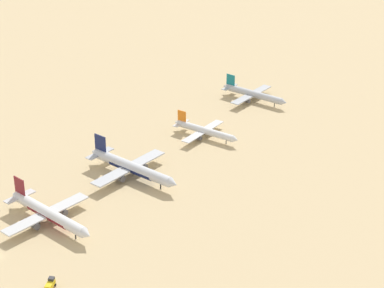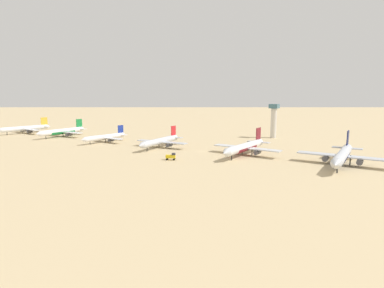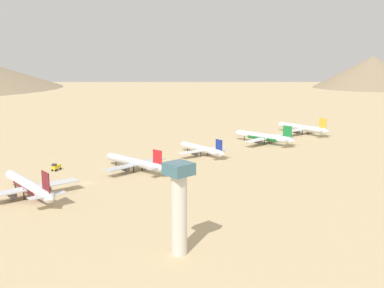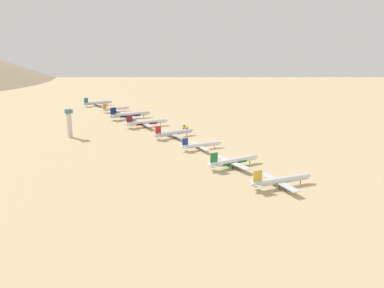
{
  "view_description": "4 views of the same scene",
  "coord_description": "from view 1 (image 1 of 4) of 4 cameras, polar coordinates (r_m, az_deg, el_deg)",
  "views": [
    {
      "loc": [
        207.87,
        -130.33,
        161.92
      ],
      "look_at": [
        1.09,
        116.79,
        5.6
      ],
      "focal_mm": 67.58,
      "sensor_mm": 36.0,
      "label": 1
    },
    {
      "loc": [
        160.0,
        98.42,
        34.19
      ],
      "look_at": [
        -3.92,
        -9.57,
        3.37
      ],
      "focal_mm": 28.15,
      "sensor_mm": 36.0,
      "label": 2
    },
    {
      "loc": [
        -185.97,
        99.67,
        59.2
      ],
      "look_at": [
        14.24,
        -79.24,
        6.19
      ],
      "focal_mm": 42.41,
      "sensor_mm": 36.0,
      "label": 3
    },
    {
      "loc": [
        -157.68,
        -389.88,
        98.06
      ],
      "look_at": [
        -2.37,
        -82.92,
        6.68
      ],
      "focal_mm": 38.14,
      "sensor_mm": 36.0,
      "label": 4
    }
  ],
  "objects": [
    {
      "name": "parked_jet_6",
      "position": [
        376.48,
        1.0,
        1.06
      ],
      "size": [
        40.1,
        32.63,
        11.56
      ],
      "color": "silver",
      "rests_on": "ground"
    },
    {
      "name": "parked_jet_7",
      "position": [
        423.85,
        4.84,
        3.95
      ],
      "size": [
        44.09,
        35.78,
        12.72
      ],
      "color": "#B2B7C1",
      "rests_on": "ground"
    },
    {
      "name": "service_truck",
      "position": [
        271.34,
        -11.13,
        -10.79
      ],
      "size": [
        4.75,
        5.7,
        3.9
      ],
      "color": "yellow",
      "rests_on": "ground"
    },
    {
      "name": "parked_jet_4",
      "position": [
        307.27,
        -11.27,
        -5.4
      ],
      "size": [
        51.36,
        41.66,
        14.83
      ],
      "color": "silver",
      "rests_on": "ground"
    },
    {
      "name": "parked_jet_5",
      "position": [
        337.99,
        -4.82,
        -1.84
      ],
      "size": [
        54.42,
        44.1,
        15.72
      ],
      "color": "silver",
      "rests_on": "ground"
    }
  ]
}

